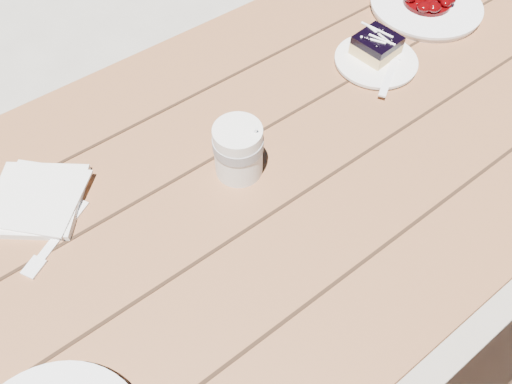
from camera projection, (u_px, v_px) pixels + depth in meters
ground at (257, 326)px, 1.50m from camera, size 60.00×60.00×0.00m
picnic_table at (258, 222)px, 1.02m from camera, size 2.00×1.55×0.75m
dessert_plate at (376, 61)px, 1.06m from camera, size 0.17×0.17×0.01m
blueberry_cake at (377, 45)px, 1.05m from camera, size 0.09×0.09×0.05m
fork_dessert at (389, 76)px, 1.03m from camera, size 0.15×0.10×0.00m
coffee_cup at (238, 151)px, 0.86m from camera, size 0.08×0.08×0.11m
napkin_stack at (37, 200)px, 0.85m from camera, size 0.21×0.21×0.01m
fork_table at (63, 230)px, 0.82m from camera, size 0.15×0.10×0.00m
second_plate at (426, 6)px, 1.17m from camera, size 0.25×0.25×0.02m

